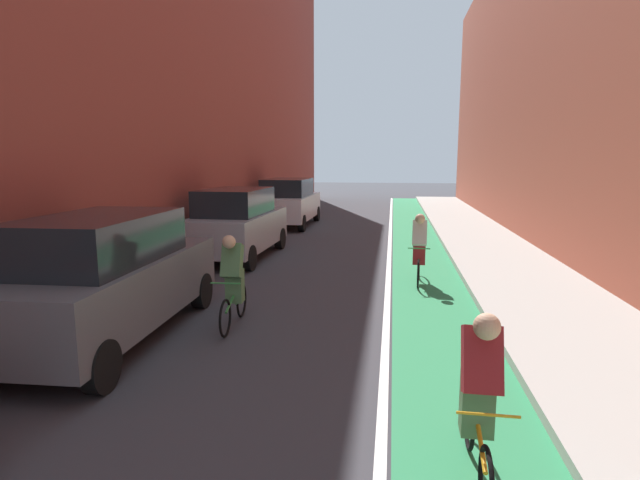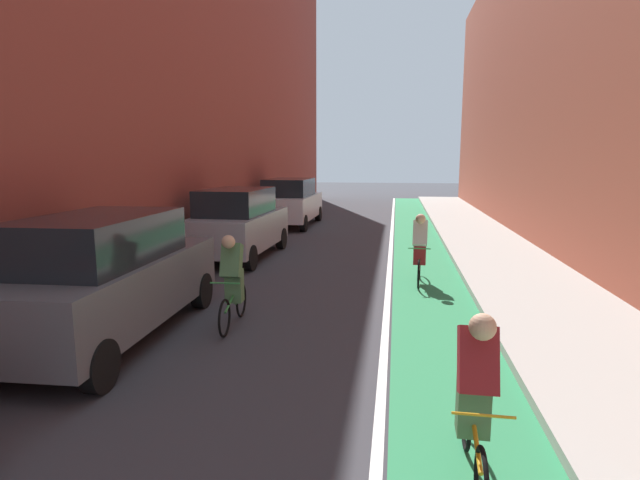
% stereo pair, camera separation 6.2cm
% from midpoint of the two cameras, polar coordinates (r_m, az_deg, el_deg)
% --- Properties ---
extents(ground_plane, '(92.52, 92.52, 0.00)m').
position_cam_midpoint_polar(ground_plane, '(13.88, 0.16, -2.51)').
color(ground_plane, '#38383D').
extents(bike_lane_paint, '(1.60, 42.06, 0.00)m').
position_cam_midpoint_polar(bike_lane_paint, '(15.74, 10.99, -1.28)').
color(bike_lane_paint, '#2D8451').
rests_on(bike_lane_paint, ground).
extents(lane_divider_stripe, '(0.12, 42.06, 0.00)m').
position_cam_midpoint_polar(lane_divider_stripe, '(15.71, 7.72, -1.21)').
color(lane_divider_stripe, white).
rests_on(lane_divider_stripe, ground).
extents(sidewalk_right, '(2.74, 42.06, 0.14)m').
position_cam_midpoint_polar(sidewalk_right, '(15.98, 18.80, -1.19)').
color(sidewalk_right, '#A8A59E').
rests_on(sidewalk_right, ground).
extents(building_facade_right, '(2.40, 38.06, 11.89)m').
position_cam_midpoint_polar(building_facade_right, '(18.59, 26.82, 17.93)').
color(building_facade_right, '#9E4C38').
rests_on(building_facade_right, ground).
extents(parked_suv_gray, '(1.98, 4.72, 1.98)m').
position_cam_midpoint_polar(parked_suv_gray, '(8.45, -23.05, -3.82)').
color(parked_suv_gray, '#595B60').
rests_on(parked_suv_gray, ground).
extents(parked_suv_silver, '(1.94, 4.33, 1.98)m').
position_cam_midpoint_polar(parked_suv_silver, '(14.46, -9.40, 1.92)').
color(parked_suv_silver, '#9EA0A8').
rests_on(parked_suv_silver, ground).
extents(parked_suv_white, '(2.06, 4.62, 1.98)m').
position_cam_midpoint_polar(parked_suv_white, '(21.33, -3.64, 4.34)').
color(parked_suv_white, silver).
rests_on(parked_suv_white, ground).
extents(cyclist_mid, '(0.48, 1.66, 1.58)m').
position_cam_midpoint_polar(cyclist_mid, '(4.75, 17.13, -16.27)').
color(cyclist_mid, black).
rests_on(cyclist_mid, ground).
extents(cyclist_trailing, '(0.48, 1.66, 1.59)m').
position_cam_midpoint_polar(cyclist_trailing, '(8.62, -9.95, -4.44)').
color(cyclist_trailing, black).
rests_on(cyclist_trailing, ground).
extents(cyclist_far, '(0.48, 1.69, 1.60)m').
position_cam_midpoint_polar(cyclist_far, '(11.69, 10.97, -0.67)').
color(cyclist_far, black).
rests_on(cyclist_far, ground).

